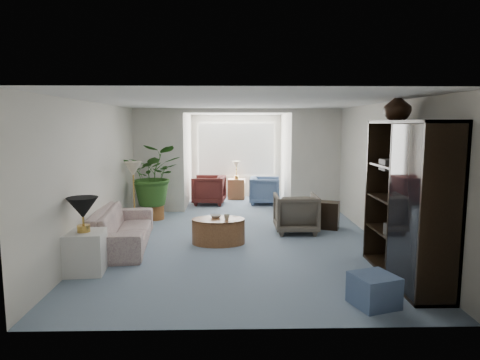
{
  "coord_description": "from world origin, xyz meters",
  "views": [
    {
      "loc": [
        -0.19,
        -7.19,
        2.14
      ],
      "look_at": [
        0.0,
        0.6,
        1.1
      ],
      "focal_mm": 31.74,
      "sensor_mm": 36.0,
      "label": 1
    }
  ],
  "objects_px": {
    "side_table_dark": "(327,215)",
    "sunroom_chair_maroon": "(209,190)",
    "cabinet_urn": "(397,106)",
    "sunroom_chair_blue": "(265,190)",
    "floor_lamp": "(133,169)",
    "coffee_cup": "(227,217)",
    "plant_pot": "(155,212)",
    "coffee_bowl": "(216,216)",
    "sunroom_table": "(236,189)",
    "coffee_table": "(218,231)",
    "ottoman": "(374,290)",
    "table_lamp": "(83,208)",
    "framed_picture": "(387,150)",
    "entertainment_cabinet": "(407,201)",
    "end_table": "(85,252)",
    "sofa": "(122,228)",
    "wingback_chair": "(296,213)"
  },
  "relations": [
    {
      "from": "side_table_dark",
      "to": "sunroom_chair_maroon",
      "type": "distance_m",
      "value": 3.74
    },
    {
      "from": "cabinet_urn",
      "to": "sunroom_chair_blue",
      "type": "height_order",
      "value": "cabinet_urn"
    },
    {
      "from": "floor_lamp",
      "to": "coffee_cup",
      "type": "relative_size",
      "value": 3.36
    },
    {
      "from": "plant_pot",
      "to": "coffee_cup",
      "type": "bearing_deg",
      "value": -52.06
    },
    {
      "from": "coffee_bowl",
      "to": "sunroom_table",
      "type": "bearing_deg",
      "value": 84.27
    },
    {
      "from": "coffee_table",
      "to": "ottoman",
      "type": "relative_size",
      "value": 2.03
    },
    {
      "from": "table_lamp",
      "to": "framed_picture",
      "type": "bearing_deg",
      "value": 13.48
    },
    {
      "from": "cabinet_urn",
      "to": "sunroom_table",
      "type": "distance_m",
      "value": 6.58
    },
    {
      "from": "coffee_bowl",
      "to": "coffee_cup",
      "type": "bearing_deg",
      "value": -45.0
    },
    {
      "from": "ottoman",
      "to": "coffee_bowl",
      "type": "bearing_deg",
      "value": 125.16
    },
    {
      "from": "table_lamp",
      "to": "sunroom_chair_maroon",
      "type": "bearing_deg",
      "value": 73.78
    },
    {
      "from": "entertainment_cabinet",
      "to": "floor_lamp",
      "type": "bearing_deg",
      "value": 147.36
    },
    {
      "from": "plant_pot",
      "to": "ottoman",
      "type": "bearing_deg",
      "value": -54.05
    },
    {
      "from": "end_table",
      "to": "side_table_dark",
      "type": "distance_m",
      "value": 4.81
    },
    {
      "from": "coffee_cup",
      "to": "floor_lamp",
      "type": "bearing_deg",
      "value": 149.76
    },
    {
      "from": "coffee_cup",
      "to": "side_table_dark",
      "type": "height_order",
      "value": "side_table_dark"
    },
    {
      "from": "coffee_cup",
      "to": "sunroom_table",
      "type": "xyz_separation_m",
      "value": [
        0.24,
        4.63,
        -0.21
      ]
    },
    {
      "from": "sofa",
      "to": "table_lamp",
      "type": "height_order",
      "value": "table_lamp"
    },
    {
      "from": "coffee_bowl",
      "to": "ottoman",
      "type": "bearing_deg",
      "value": -54.84
    },
    {
      "from": "wingback_chair",
      "to": "sunroom_chair_maroon",
      "type": "bearing_deg",
      "value": -57.86
    },
    {
      "from": "coffee_bowl",
      "to": "coffee_table",
      "type": "bearing_deg",
      "value": -63.43
    },
    {
      "from": "end_table",
      "to": "floor_lamp",
      "type": "relative_size",
      "value": 1.67
    },
    {
      "from": "table_lamp",
      "to": "sunroom_table",
      "type": "bearing_deg",
      "value": 69.21
    },
    {
      "from": "sunroom_table",
      "to": "framed_picture",
      "type": "bearing_deg",
      "value": -63.13
    },
    {
      "from": "entertainment_cabinet",
      "to": "side_table_dark",
      "type": "bearing_deg",
      "value": 98.27
    },
    {
      "from": "wingback_chair",
      "to": "sunroom_chair_blue",
      "type": "height_order",
      "value": "wingback_chair"
    },
    {
      "from": "coffee_bowl",
      "to": "sunroom_chair_blue",
      "type": "bearing_deg",
      "value": 72.02
    },
    {
      "from": "floor_lamp",
      "to": "entertainment_cabinet",
      "type": "distance_m",
      "value": 5.15
    },
    {
      "from": "side_table_dark",
      "to": "sunroom_chair_blue",
      "type": "distance_m",
      "value": 2.92
    },
    {
      "from": "coffee_cup",
      "to": "coffee_bowl",
      "type": "bearing_deg",
      "value": 135.0
    },
    {
      "from": "framed_picture",
      "to": "sunroom_chair_blue",
      "type": "xyz_separation_m",
      "value": [
        -1.71,
        4.11,
        -1.34
      ]
    },
    {
      "from": "table_lamp",
      "to": "sunroom_chair_blue",
      "type": "distance_m",
      "value": 6.09
    },
    {
      "from": "entertainment_cabinet",
      "to": "sunroom_chair_maroon",
      "type": "xyz_separation_m",
      "value": [
        -2.98,
        5.58,
        -0.71
      ]
    },
    {
      "from": "floor_lamp",
      "to": "sunroom_chair_blue",
      "type": "distance_m",
      "value": 4.09
    },
    {
      "from": "coffee_bowl",
      "to": "sunroom_chair_blue",
      "type": "height_order",
      "value": "sunroom_chair_blue"
    },
    {
      "from": "sofa",
      "to": "sunroom_table",
      "type": "bearing_deg",
      "value": -29.83
    },
    {
      "from": "entertainment_cabinet",
      "to": "ottoman",
      "type": "distance_m",
      "value": 1.46
    },
    {
      "from": "table_lamp",
      "to": "entertainment_cabinet",
      "type": "height_order",
      "value": "entertainment_cabinet"
    },
    {
      "from": "coffee_table",
      "to": "coffee_bowl",
      "type": "height_order",
      "value": "coffee_bowl"
    },
    {
      "from": "framed_picture",
      "to": "coffee_bowl",
      "type": "bearing_deg",
      "value": 171.61
    },
    {
      "from": "sofa",
      "to": "table_lamp",
      "type": "bearing_deg",
      "value": 165.83
    },
    {
      "from": "sofa",
      "to": "floor_lamp",
      "type": "height_order",
      "value": "floor_lamp"
    },
    {
      "from": "table_lamp",
      "to": "coffee_bowl",
      "type": "distance_m",
      "value": 2.46
    },
    {
      "from": "floor_lamp",
      "to": "sunroom_chair_maroon",
      "type": "distance_m",
      "value": 3.23
    },
    {
      "from": "framed_picture",
      "to": "sofa",
      "type": "relative_size",
      "value": 0.22
    },
    {
      "from": "floor_lamp",
      "to": "side_table_dark",
      "type": "bearing_deg",
      "value": 1.19
    },
    {
      "from": "sofa",
      "to": "end_table",
      "type": "bearing_deg",
      "value": 165.83
    },
    {
      "from": "coffee_bowl",
      "to": "side_table_dark",
      "type": "distance_m",
      "value": 2.47
    },
    {
      "from": "floor_lamp",
      "to": "wingback_chair",
      "type": "xyz_separation_m",
      "value": [
        3.22,
        -0.22,
        -0.87
      ]
    },
    {
      "from": "sofa",
      "to": "table_lamp",
      "type": "xyz_separation_m",
      "value": [
        -0.2,
        -1.35,
        0.62
      ]
    }
  ]
}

